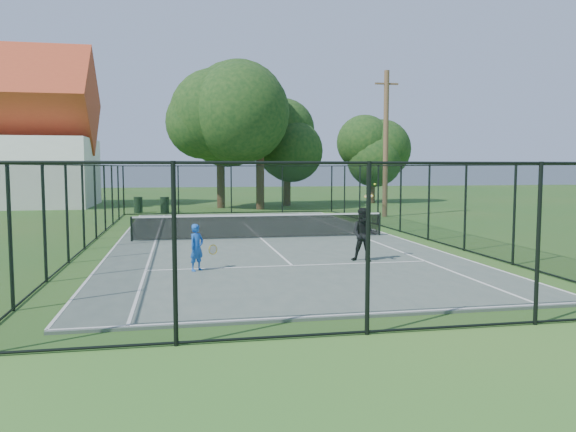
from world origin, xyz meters
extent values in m
plane|color=#2A6322|center=(0.00, 0.00, 0.00)|extent=(120.00, 120.00, 0.00)
cube|color=#4E5C55|center=(0.00, 0.00, 0.03)|extent=(11.00, 24.00, 0.06)
cylinder|color=black|center=(-5.00, 0.00, 0.53)|extent=(0.08, 0.08, 0.95)
cylinder|color=black|center=(5.00, 0.00, 0.53)|extent=(0.08, 0.08, 0.95)
cube|color=black|center=(0.00, 0.00, 0.53)|extent=(10.00, 0.03, 0.88)
cube|color=white|center=(0.00, 0.00, 0.98)|extent=(10.00, 0.05, 0.06)
cylinder|color=#332114|center=(-0.30, 17.80, 1.95)|extent=(0.56, 0.56, 3.91)
sphere|color=black|center=(-0.30, 17.80, 5.67)|extent=(7.05, 7.05, 7.05)
cylinder|color=#332114|center=(2.25, 15.98, 1.94)|extent=(0.56, 0.56, 3.89)
sphere|color=black|center=(2.25, 15.98, 5.63)|extent=(6.97, 6.97, 6.97)
cylinder|color=#332114|center=(4.78, 19.47, 1.61)|extent=(0.56, 0.56, 3.23)
sphere|color=black|center=(4.78, 19.47, 4.51)|extent=(5.12, 5.12, 5.12)
cylinder|color=#332114|center=(12.00, 20.96, 1.39)|extent=(0.56, 0.56, 2.79)
sphere|color=black|center=(12.00, 20.96, 4.00)|extent=(4.86, 4.86, 4.86)
cylinder|color=black|center=(-5.77, 14.51, 0.48)|extent=(0.54, 0.54, 0.97)
cylinder|color=black|center=(-5.77, 14.51, 0.99)|extent=(0.58, 0.58, 0.05)
cylinder|color=black|center=(-4.12, 14.28, 0.48)|extent=(0.54, 0.54, 0.96)
cylinder|color=black|center=(-4.12, 14.28, 0.98)|extent=(0.58, 0.58, 0.05)
cylinder|color=#4C3823|center=(8.62, 9.00, 4.21)|extent=(0.30, 0.30, 8.43)
cube|color=#4C3823|center=(8.62, 9.00, 7.67)|extent=(1.40, 0.10, 0.10)
imported|color=blue|center=(-2.72, -6.67, 0.70)|extent=(0.55, 0.54, 1.29)
torus|color=gold|center=(-2.27, -6.52, 0.61)|extent=(0.27, 0.18, 0.29)
cylinder|color=silver|center=(-2.27, -6.52, 0.61)|extent=(0.23, 0.15, 0.25)
imported|color=black|center=(2.28, -6.06, 0.87)|extent=(0.98, 0.90, 1.62)
torus|color=gold|center=(2.53, -5.71, 2.01)|extent=(0.30, 0.28, 0.14)
cylinder|color=silver|center=(2.53, -5.71, 2.01)|extent=(0.26, 0.24, 0.11)
sphere|color=#CCE526|center=(2.71, -5.74, 2.37)|extent=(0.07, 0.07, 0.07)
camera|label=1|loc=(-3.15, -22.09, 2.90)|focal=35.00mm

